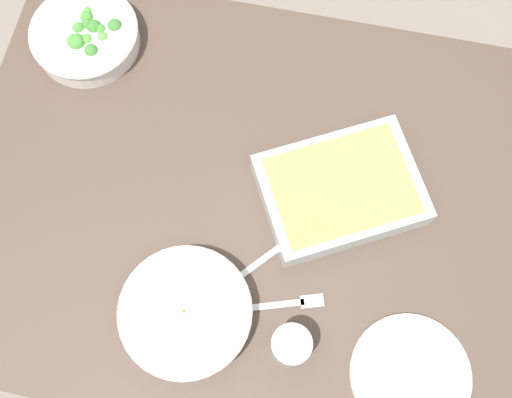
{
  "coord_description": "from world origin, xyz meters",
  "views": [
    {
      "loc": [
        -0.08,
        0.38,
        1.89
      ],
      "look_at": [
        0.0,
        0.0,
        0.74
      ],
      "focal_mm": 42.53,
      "sensor_mm": 36.0,
      "label": 1
    }
  ],
  "objects_px": {
    "side_plate": "(410,375)",
    "fork_on_table": "(285,304)",
    "stew_bowl": "(186,313)",
    "spoon_by_stew": "(237,278)",
    "broccoli_bowl": "(86,36)",
    "baking_dish": "(341,190)",
    "drink_cup": "(291,346)"
  },
  "relations": [
    {
      "from": "baking_dish",
      "to": "spoon_by_stew",
      "type": "relative_size",
      "value": 2.57
    },
    {
      "from": "stew_bowl",
      "to": "broccoli_bowl",
      "type": "relative_size",
      "value": 1.05
    },
    {
      "from": "baking_dish",
      "to": "side_plate",
      "type": "bearing_deg",
      "value": 119.76
    },
    {
      "from": "stew_bowl",
      "to": "fork_on_table",
      "type": "relative_size",
      "value": 1.41
    },
    {
      "from": "baking_dish",
      "to": "side_plate",
      "type": "relative_size",
      "value": 1.68
    },
    {
      "from": "stew_bowl",
      "to": "broccoli_bowl",
      "type": "xyz_separation_m",
      "value": [
        0.35,
        -0.53,
        -0.0
      ]
    },
    {
      "from": "drink_cup",
      "to": "spoon_by_stew",
      "type": "xyz_separation_m",
      "value": [
        0.12,
        -0.11,
        -0.03
      ]
    },
    {
      "from": "side_plate",
      "to": "fork_on_table",
      "type": "bearing_deg",
      "value": -18.19
    },
    {
      "from": "stew_bowl",
      "to": "side_plate",
      "type": "bearing_deg",
      "value": 176.54
    },
    {
      "from": "stew_bowl",
      "to": "side_plate",
      "type": "relative_size",
      "value": 1.11
    },
    {
      "from": "side_plate",
      "to": "spoon_by_stew",
      "type": "xyz_separation_m",
      "value": [
        0.34,
        -0.11,
        -0.0
      ]
    },
    {
      "from": "stew_bowl",
      "to": "spoon_by_stew",
      "type": "relative_size",
      "value": 1.71
    },
    {
      "from": "side_plate",
      "to": "fork_on_table",
      "type": "xyz_separation_m",
      "value": [
        0.25,
        -0.08,
        -0.0
      ]
    },
    {
      "from": "stew_bowl",
      "to": "spoon_by_stew",
      "type": "distance_m",
      "value": 0.12
    },
    {
      "from": "drink_cup",
      "to": "spoon_by_stew",
      "type": "bearing_deg",
      "value": -41.48
    },
    {
      "from": "fork_on_table",
      "to": "spoon_by_stew",
      "type": "bearing_deg",
      "value": -17.24
    },
    {
      "from": "drink_cup",
      "to": "spoon_by_stew",
      "type": "relative_size",
      "value": 0.59
    },
    {
      "from": "broccoli_bowl",
      "to": "side_plate",
      "type": "distance_m",
      "value": 0.95
    },
    {
      "from": "broccoli_bowl",
      "to": "baking_dish",
      "type": "height_order",
      "value": "broccoli_bowl"
    },
    {
      "from": "stew_bowl",
      "to": "side_plate",
      "type": "distance_m",
      "value": 0.42
    },
    {
      "from": "broccoli_bowl",
      "to": "drink_cup",
      "type": "distance_m",
      "value": 0.78
    },
    {
      "from": "side_plate",
      "to": "spoon_by_stew",
      "type": "relative_size",
      "value": 1.54
    },
    {
      "from": "side_plate",
      "to": "spoon_by_stew",
      "type": "height_order",
      "value": "side_plate"
    },
    {
      "from": "baking_dish",
      "to": "fork_on_table",
      "type": "xyz_separation_m",
      "value": [
        0.07,
        0.24,
        -0.03
      ]
    },
    {
      "from": "baking_dish",
      "to": "spoon_by_stew",
      "type": "xyz_separation_m",
      "value": [
        0.16,
        0.21,
        -0.03
      ]
    },
    {
      "from": "stew_bowl",
      "to": "fork_on_table",
      "type": "bearing_deg",
      "value": -162.29
    },
    {
      "from": "stew_bowl",
      "to": "drink_cup",
      "type": "height_order",
      "value": "drink_cup"
    },
    {
      "from": "broccoli_bowl",
      "to": "side_plate",
      "type": "bearing_deg",
      "value": 144.15
    },
    {
      "from": "baking_dish",
      "to": "side_plate",
      "type": "distance_m",
      "value": 0.37
    },
    {
      "from": "spoon_by_stew",
      "to": "fork_on_table",
      "type": "relative_size",
      "value": 0.82
    },
    {
      "from": "baking_dish",
      "to": "fork_on_table",
      "type": "height_order",
      "value": "baking_dish"
    },
    {
      "from": "fork_on_table",
      "to": "stew_bowl",
      "type": "bearing_deg",
      "value": 17.71
    }
  ]
}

